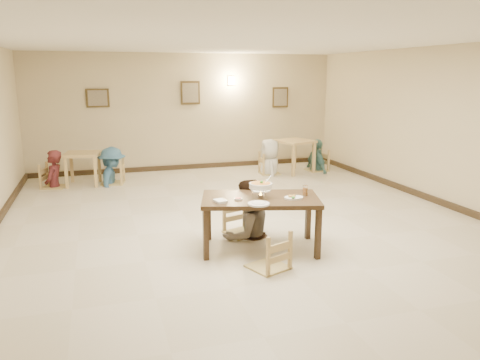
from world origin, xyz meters
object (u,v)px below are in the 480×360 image
object	(u,v)px
chair_far	(242,203)
bg_chair_ll	(53,165)
bg_chair_rl	(270,154)
bg_chair_rr	(317,151)
curry_warmer	(261,186)
bg_diner_a	(51,150)
bg_table_left	(82,159)
bg_diner_d	(318,139)
main_diner	(247,180)
bg_diner_c	(270,139)
bg_chair_lr	(112,161)
bg_diner_b	(111,147)
chair_near	(268,232)
bg_table_right	(294,146)
main_table	(260,203)
drink_glass	(305,191)

from	to	relation	value
chair_far	bg_chair_ll	xyz separation A→B (m)	(-3.07, 4.21, 0.01)
chair_far	bg_chair_rl	size ratio (longest dim) A/B	0.99
bg_chair_rl	bg_chair_rr	world-z (taller)	bg_chair_rr
curry_warmer	bg_diner_a	xyz separation A→B (m)	(-3.12, 4.91, -0.10)
bg_table_left	bg_diner_d	bearing A→B (deg)	-1.07
chair_far	main_diner	size ratio (longest dim) A/B	0.57
bg_table_left	bg_diner_c	size ratio (longest dim) A/B	0.48
main_diner	bg_chair_lr	size ratio (longest dim) A/B	1.67
bg_diner_b	chair_near	bearing A→B (deg)	-150.04
bg_chair_ll	bg_diner_d	xyz separation A→B (m)	(6.43, -0.03, 0.31)
bg_chair_rl	bg_diner_b	size ratio (longest dim) A/B	0.60
bg_table_right	bg_diner_a	xyz separation A→B (m)	(-5.77, 0.05, 0.15)
bg_chair_rl	bg_diner_a	xyz separation A→B (m)	(-5.11, 0.04, 0.33)
bg_table_left	bg_diner_c	xyz separation A→B (m)	(4.48, -0.12, 0.28)
bg_chair_rl	bg_chair_rr	xyz separation A→B (m)	(1.32, 0.01, 0.02)
bg_diner_d	bg_chair_rr	bearing A→B (deg)	-0.00
main_diner	bg_chair_rr	distance (m)	5.41
main_table	bg_diner_c	xyz separation A→B (m)	(1.99, 4.86, 0.20)
main_diner	bg_table_right	size ratio (longest dim) A/B	1.67
main_table	bg_table_right	bearing A→B (deg)	77.09
curry_warmer	bg_chair_lr	world-z (taller)	bg_chair_lr
main_table	bg_chair_rl	bearing A→B (deg)	83.46
main_table	chair_near	xyz separation A→B (m)	(-0.13, -0.68, -0.20)
bg_chair_rr	drink_glass	bearing A→B (deg)	-32.11
bg_table_left	bg_diner_a	distance (m)	0.68
bg_diner_c	bg_diner_d	world-z (taller)	bg_diner_c
bg_chair_rl	drink_glass	bearing A→B (deg)	168.75
chair_near	bg_table_left	bearing A→B (deg)	-88.79
bg_diner_d	bg_chair_rl	bearing A→B (deg)	88.65
main_table	bg_diner_b	size ratio (longest dim) A/B	1.07
curry_warmer	bg_chair_rl	world-z (taller)	curry_warmer
curry_warmer	bg_table_right	size ratio (longest dim) A/B	0.34
bg_chair_lr	bg_chair_rr	distance (m)	5.17
bg_diner_c	bg_diner_b	bearing A→B (deg)	-81.71
bg_chair_lr	bg_diner_a	distance (m)	1.30
drink_glass	bg_table_left	world-z (taller)	drink_glass
bg_chair_rr	bg_diner_d	size ratio (longest dim) A/B	0.64
chair_far	bg_chair_rr	size ratio (longest dim) A/B	0.96
bg_diner_b	bg_diner_d	distance (m)	5.17
drink_glass	bg_chair_rl	xyz separation A→B (m)	(1.34, 4.95, -0.33)
bg_table_right	bg_chair_ll	world-z (taller)	bg_chair_ll
chair_far	bg_diner_a	size ratio (longest dim) A/B	0.60
bg_chair_rl	curry_warmer	bearing A→B (deg)	161.67
chair_far	bg_diner_d	distance (m)	5.37
bg_table_left	main_diner	bearing A→B (deg)	-60.40
bg_table_right	bg_chair_rl	distance (m)	0.68
bg_chair_ll	bg_diner_d	distance (m)	6.43
bg_table_right	chair_near	bearing A→B (deg)	-116.68
bg_table_right	bg_chair_lr	bearing A→B (deg)	179.29
bg_diner_c	drink_glass	bearing A→B (deg)	-6.19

